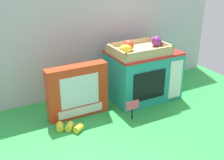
{
  "coord_description": "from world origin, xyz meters",
  "views": [
    {
      "loc": [
        -0.66,
        -1.21,
        0.75
      ],
      "look_at": [
        -0.0,
        0.02,
        0.14
      ],
      "focal_mm": 46.86,
      "sensor_mm": 36.0,
      "label": 1
    }
  ],
  "objects": [
    {
      "name": "ground_plane",
      "position": [
        0.0,
        0.0,
        0.0
      ],
      "size": [
        1.7,
        1.7,
        0.0
      ],
      "primitive_type": "plane",
      "color": "green",
      "rests_on": "ground"
    },
    {
      "name": "loose_toy_banana",
      "position": [
        -0.29,
        -0.1,
        0.02
      ],
      "size": [
        0.12,
        0.11,
        0.03
      ],
      "color": "yellow",
      "rests_on": "ground"
    },
    {
      "name": "toy_microwave",
      "position": [
        0.2,
        0.04,
        0.13
      ],
      "size": [
        0.37,
        0.27,
        0.27
      ],
      "color": "teal",
      "rests_on": "ground"
    },
    {
      "name": "food_groups_crate",
      "position": [
        0.16,
        0.02,
        0.29
      ],
      "size": [
        0.29,
        0.21,
        0.08
      ],
      "color": "tan",
      "rests_on": "toy_microwave"
    },
    {
      "name": "display_back_panel",
      "position": [
        0.0,
        0.25,
        0.29
      ],
      "size": [
        1.61,
        0.03,
        0.58
      ],
      "primitive_type": "cube",
      "color": "#B7BABF",
      "rests_on": "ground"
    },
    {
      "name": "cookie_set_box",
      "position": [
        -0.2,
        0.01,
        0.13
      ],
      "size": [
        0.3,
        0.07,
        0.26
      ],
      "color": "red",
      "rests_on": "ground"
    },
    {
      "name": "price_sign",
      "position": [
        0.02,
        -0.16,
        0.07
      ],
      "size": [
        0.07,
        0.01,
        0.1
      ],
      "color": "black",
      "rests_on": "ground"
    }
  ]
}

